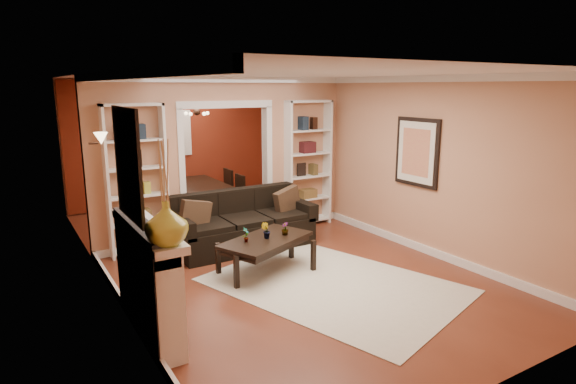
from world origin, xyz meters
TOP-DOWN VIEW (x-y plane):
  - floor at (0.00, 0.00)m, footprint 8.00×8.00m
  - ceiling at (0.00, 0.00)m, footprint 8.00×8.00m
  - wall_back at (0.00, 4.00)m, footprint 8.00×0.00m
  - wall_front at (0.00, -4.00)m, footprint 8.00×0.00m
  - wall_left at (-2.25, 0.00)m, footprint 0.00×8.00m
  - wall_right at (2.25, 0.00)m, footprint 0.00×8.00m
  - partition_wall at (0.00, 1.20)m, footprint 4.50×0.15m
  - red_back_panel at (0.00, 3.97)m, footprint 4.44×0.04m
  - dining_window at (0.00, 3.93)m, footprint 0.78×0.03m
  - area_rug at (0.27, -1.55)m, footprint 3.05×3.63m
  - sofa at (-0.06, 0.45)m, footprint 2.28×0.99m
  - pillow_left at (-0.87, 0.43)m, footprint 0.46×0.17m
  - pillow_right at (0.75, 0.43)m, footprint 0.49×0.23m
  - coffee_table at (-0.27, -0.68)m, footprint 1.48×1.17m
  - plant_left at (-0.57, -0.68)m, footprint 0.13×0.13m
  - plant_center at (-0.27, -0.68)m, footprint 0.15×0.15m
  - plant_right at (0.04, -0.68)m, footprint 0.11×0.11m
  - bookshelf_left at (-1.55, 1.03)m, footprint 0.90×0.30m
  - bookshelf_right at (1.55, 1.03)m, footprint 0.90×0.30m
  - fireplace at (-2.09, -1.50)m, footprint 0.32×1.70m
  - vase at (-2.09, -2.20)m, footprint 0.49×0.49m
  - mirror at (-2.23, -1.50)m, footprint 0.03×0.95m
  - wall_sconce at (-2.15, 0.55)m, footprint 0.18×0.18m
  - framed_art at (2.21, -1.00)m, footprint 0.04×0.85m
  - dining_table at (0.14, 2.86)m, footprint 1.76×0.98m
  - dining_chair_nw at (-0.41, 2.56)m, footprint 0.55×0.55m
  - dining_chair_ne at (0.69, 2.56)m, footprint 0.50×0.50m
  - dining_chair_sw at (-0.41, 3.16)m, footprint 0.47×0.47m
  - dining_chair_se at (0.69, 3.16)m, footprint 0.51×0.51m
  - chandelier at (0.00, 2.70)m, footprint 0.50×0.50m

SIDE VIEW (x-z plane):
  - floor at x=0.00m, z-range 0.00..0.00m
  - area_rug at x=0.27m, z-range 0.00..0.01m
  - coffee_table at x=-0.27m, z-range 0.00..0.50m
  - dining_table at x=0.14m, z-range 0.00..0.62m
  - dining_chair_sw at x=-0.41m, z-range 0.00..0.75m
  - dining_chair_ne at x=0.69m, z-range 0.00..0.79m
  - dining_chair_se at x=0.69m, z-range 0.00..0.82m
  - dining_chair_nw at x=-0.41m, z-range 0.00..0.85m
  - sofa at x=-0.06m, z-range 0.00..0.89m
  - fireplace at x=-2.09m, z-range 0.00..1.16m
  - plant_right at x=0.04m, z-range 0.50..0.68m
  - plant_left at x=-0.57m, z-range 0.50..0.70m
  - plant_center at x=-0.27m, z-range 0.50..0.71m
  - pillow_left at x=-0.87m, z-range 0.44..0.89m
  - pillow_right at x=0.75m, z-range 0.44..0.90m
  - bookshelf_left at x=-1.55m, z-range 0.00..2.30m
  - bookshelf_right at x=1.55m, z-range 0.00..2.30m
  - red_back_panel at x=0.00m, z-range 0.00..2.64m
  - wall_back at x=0.00m, z-range -2.65..5.35m
  - wall_front at x=0.00m, z-range -2.65..5.35m
  - wall_left at x=-2.25m, z-range -2.65..5.35m
  - wall_right at x=2.25m, z-range -2.65..5.35m
  - partition_wall at x=0.00m, z-range 0.00..2.70m
  - vase at x=-2.09m, z-range 1.16..1.56m
  - dining_window at x=0.00m, z-range 1.06..2.04m
  - framed_art at x=2.21m, z-range 1.02..2.08m
  - mirror at x=-2.23m, z-range 1.25..2.35m
  - wall_sconce at x=-2.15m, z-range 1.72..1.94m
  - chandelier at x=0.00m, z-range 1.87..2.17m
  - ceiling at x=0.00m, z-range 2.70..2.70m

